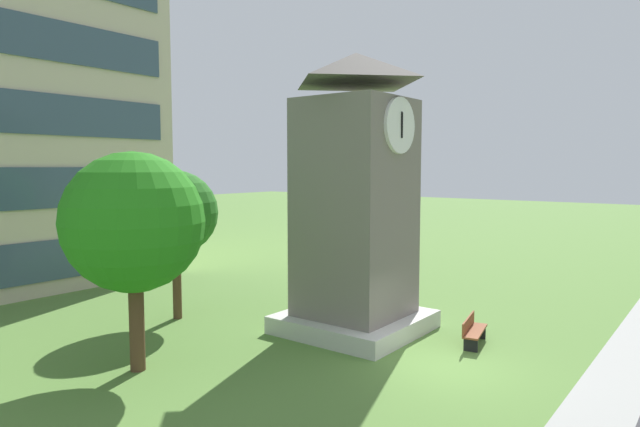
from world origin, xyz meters
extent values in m
plane|color=#567F38|center=(0.00, 0.00, 0.00)|extent=(160.00, 160.00, 0.00)
cube|color=#9E9E99|center=(0.00, -4.12, 0.00)|extent=(120.00, 1.60, 0.01)
cube|color=slate|center=(1.36, 3.99, 4.00)|extent=(3.30, 3.30, 8.00)
cube|color=beige|center=(1.36, 3.99, 0.30)|extent=(4.45, 4.45, 0.60)
pyramid|color=#5D5751|center=(1.36, 3.99, 9.03)|extent=(3.63, 3.63, 1.03)
cylinder|color=white|center=(1.36, 2.28, 7.04)|extent=(1.81, 0.12, 1.81)
cylinder|color=white|center=(3.07, 3.99, 7.04)|extent=(0.12, 1.81, 1.81)
cube|color=black|center=(1.36, 2.21, 7.21)|extent=(0.08, 0.07, 0.54)
cube|color=black|center=(1.36, 2.20, 7.04)|extent=(0.06, 0.06, 0.82)
cube|color=brown|center=(2.40, 0.02, 0.45)|extent=(1.86, 0.83, 0.06)
cube|color=brown|center=(2.36, 0.24, 0.68)|extent=(1.77, 0.41, 0.40)
cube|color=black|center=(1.70, -0.12, 0.23)|extent=(0.16, 0.44, 0.45)
cube|color=black|center=(3.11, 0.16, 0.23)|extent=(0.16, 0.44, 0.45)
cylinder|color=#513823|center=(-5.49, 6.73, 1.42)|extent=(0.42, 0.42, 2.84)
sphere|color=#268019|center=(-5.49, 6.73, 4.20)|extent=(3.89, 3.89, 3.89)
cylinder|color=#513823|center=(-1.47, 10.13, 1.46)|extent=(0.33, 0.33, 2.92)
sphere|color=#23671C|center=(-1.47, 10.13, 4.02)|extent=(3.15, 3.15, 3.15)
camera|label=1|loc=(-14.23, -6.42, 5.71)|focal=30.59mm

